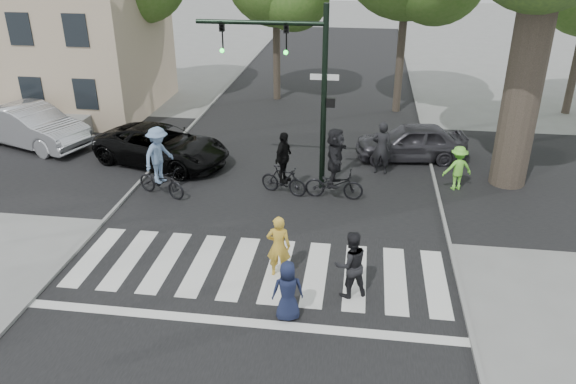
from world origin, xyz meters
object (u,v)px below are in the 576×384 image
(pedestrian_adult, at_px, (351,264))
(cyclist_mid, at_px, (284,169))
(car_silver, at_px, (31,126))
(pedestrian_child, at_px, (288,291))
(car_grey, at_px, (411,142))
(traffic_signal, at_px, (298,73))
(cyclist_right, at_px, (335,168))
(cyclist_left, at_px, (160,167))
(car_suv, at_px, (162,146))
(pedestrian_woman, at_px, (279,246))

(pedestrian_adult, xyz_separation_m, cyclist_mid, (-2.38, 5.38, 0.03))
(car_silver, bearing_deg, pedestrian_adult, -103.11)
(pedestrian_child, xyz_separation_m, cyclist_mid, (-1.04, 6.46, 0.15))
(pedestrian_adult, bearing_deg, cyclist_mid, -89.51)
(car_silver, distance_m, car_grey, 14.96)
(traffic_signal, relative_size, cyclist_right, 2.51)
(cyclist_left, xyz_separation_m, car_suv, (-0.88, 2.65, -0.31))
(pedestrian_woman, bearing_deg, cyclist_left, -44.68)
(cyclist_right, distance_m, car_silver, 12.71)
(traffic_signal, height_order, cyclist_mid, traffic_signal)
(cyclist_right, bearing_deg, pedestrian_child, -95.59)
(pedestrian_adult, bearing_deg, car_silver, -56.42)
(pedestrian_woman, bearing_deg, traffic_signal, -90.18)
(car_grey, bearing_deg, pedestrian_adult, -19.40)
(pedestrian_adult, distance_m, car_suv, 10.30)
(cyclist_mid, height_order, car_grey, cyclist_mid)
(pedestrian_woman, xyz_separation_m, pedestrian_adult, (1.81, -0.61, 0.02))
(traffic_signal, relative_size, pedestrian_woman, 3.60)
(cyclist_right, bearing_deg, car_grey, 55.21)
(cyclist_left, bearing_deg, car_grey, 27.96)
(pedestrian_adult, bearing_deg, traffic_signal, -94.77)
(pedestrian_woman, relative_size, car_grey, 0.40)
(car_silver, bearing_deg, pedestrian_woman, -105.09)
(cyclist_right, bearing_deg, pedestrian_adult, -82.31)
(car_silver, relative_size, car_grey, 1.23)
(traffic_signal, height_order, pedestrian_adult, traffic_signal)
(traffic_signal, xyz_separation_m, cyclist_mid, (-0.36, -0.62, -3.02))
(pedestrian_child, relative_size, cyclist_left, 0.62)
(traffic_signal, relative_size, car_suv, 1.18)
(cyclist_left, xyz_separation_m, car_silver, (-6.69, 3.76, -0.19))
(cyclist_left, distance_m, cyclist_mid, 4.00)
(traffic_signal, xyz_separation_m, cyclist_left, (-4.30, -1.29, -2.88))
(pedestrian_woman, height_order, cyclist_left, cyclist_left)
(cyclist_left, xyz_separation_m, car_grey, (8.25, 4.38, -0.32))
(pedestrian_adult, bearing_deg, car_suv, -68.97)
(traffic_signal, bearing_deg, pedestrian_woman, -87.71)
(cyclist_left, relative_size, car_suv, 0.46)
(cyclist_right, bearing_deg, cyclist_mid, 176.85)
(pedestrian_woman, xyz_separation_m, car_suv, (-5.40, 6.75, -0.13))
(pedestrian_woman, height_order, pedestrian_child, pedestrian_woman)
(cyclist_left, bearing_deg, pedestrian_woman, -42.21)
(pedestrian_woman, height_order, car_silver, car_silver)
(pedestrian_woman, distance_m, car_suv, 8.65)
(cyclist_left, xyz_separation_m, cyclist_right, (5.61, 0.58, 0.05))
(traffic_signal, distance_m, cyclist_right, 3.20)
(traffic_signal, relative_size, car_grey, 1.46)
(pedestrian_child, relative_size, cyclist_right, 0.61)
(car_silver, bearing_deg, car_grey, -67.69)
(pedestrian_child, distance_m, car_suv, 10.28)
(cyclist_right, relative_size, car_suv, 0.47)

